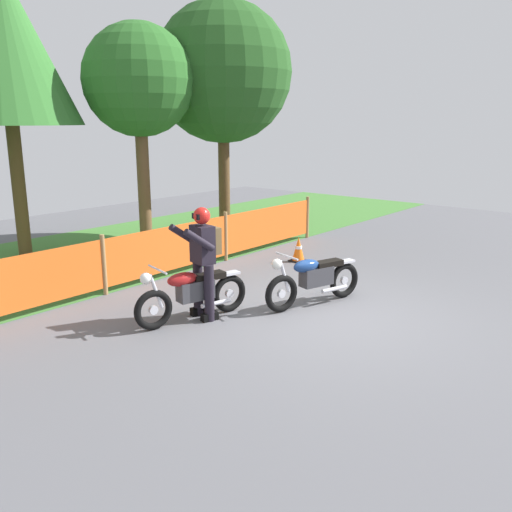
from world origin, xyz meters
name	(u,v)px	position (x,y,z in m)	size (l,w,h in m)	color
ground	(328,317)	(0.00, 0.00, -0.01)	(24.00, 24.00, 0.02)	#5B5B60
grass_verge	(93,255)	(0.00, 6.16, 0.01)	(24.00, 5.27, 0.01)	#427A33
barrier_fence	(171,248)	(0.00, 3.52, 0.54)	(9.23, 0.08, 1.05)	#997547
tree_near_left	(4,44)	(-1.08, 7.05, 4.39)	(2.89, 2.89, 6.02)	brown
tree_near_right	(139,82)	(1.08, 5.60, 3.72)	(2.41, 2.41, 4.96)	brown
tree_rightmost	(223,73)	(3.21, 5.12, 4.01)	(3.31, 3.31, 5.68)	brown
motorcycle_lead	(192,293)	(-1.44, 1.46, 0.43)	(1.85, 0.71, 0.89)	black
motorcycle_trailing	(314,279)	(0.31, 0.48, 0.44)	(1.85, 0.76, 0.90)	black
rider_lead	(203,257)	(-1.24, 1.42, 0.95)	(0.75, 0.64, 1.69)	black
traffic_cone	(298,249)	(2.45, 2.29, 0.26)	(0.32, 0.32, 0.53)	black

